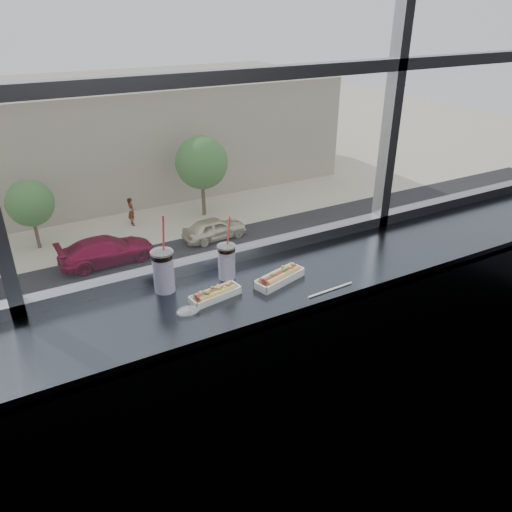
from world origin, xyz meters
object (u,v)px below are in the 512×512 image
soda_cup_left (163,269)px  car_far_b (106,246)px  soda_cup_right (227,260)px  wrapper (188,311)px  tree_right (202,163)px  loose_straw (331,290)px  car_near_c (108,328)px  pedestrian_c (131,209)px  hotdog_tray_right (280,277)px  hotdog_tray_left (215,294)px  car_far_c (215,225)px  tree_center (30,203)px

soda_cup_left → car_far_b: (4.20, 24.12, -11.12)m
soda_cup_right → car_far_b: size_ratio=0.05×
wrapper → tree_right: size_ratio=0.02×
loose_straw → car_near_c: size_ratio=0.04×
soda_cup_left → pedestrian_c: size_ratio=0.17×
car_near_c → pedestrian_c: pedestrian_c is taller
hotdog_tray_right → hotdog_tray_left: bearing=161.7°
soda_cup_left → car_far_c: (10.88, 24.12, -11.24)m
soda_cup_right → wrapper: 0.35m
loose_straw → car_far_b: size_ratio=0.04×
tree_center → car_far_b: bearing=-51.8°
soda_cup_right → car_far_c: size_ratio=0.06×
loose_straw → soda_cup_right: bearing=134.2°
car_near_c → tree_right: size_ratio=1.15×
hotdog_tray_left → pedestrian_c: 31.70m
car_near_c → car_far_c: bearing=-50.4°
soda_cup_left → tree_right: size_ratio=0.07×
pedestrian_c → tree_center: bearing=96.3°
hotdog_tray_left → hotdog_tray_right: (0.33, -0.01, 0.00)m
car_far_c → tree_right: bearing=-17.6°
loose_straw → tree_center: size_ratio=0.06×
soda_cup_right → hotdog_tray_left: bearing=-131.8°
soda_cup_left → pedestrian_c: bearing=76.3°
loose_straw → tree_right: size_ratio=0.05×
car_near_c → tree_right: 15.57m
pedestrian_c → car_near_c: bearing=159.7°
soda_cup_left → wrapper: size_ratio=3.74×
tree_right → soda_cup_left: bearing=-112.9°
loose_straw → wrapper: (-0.64, 0.14, 0.01)m
soda_cup_right → soda_cup_left: bearing=174.2°
car_near_c → pedestrian_c: (4.68, 12.66, 0.05)m
hotdog_tray_left → hotdog_tray_right: size_ratio=0.88×
tree_right → hotdog_tray_left: bearing=-112.5°
loose_straw → pedestrian_c: 31.77m
wrapper → tree_center: 29.83m
tree_center → car_near_c: bearing=-84.0°
pedestrian_c → tree_right: bearing=-97.6°
car_near_c → wrapper: bearing=168.5°
wrapper → tree_right: bearing=67.3°
car_far_b → tree_right: size_ratio=1.11×
hotdog_tray_right → tree_right: 31.64m
car_far_c → tree_center: tree_center is taller
hotdog_tray_left → soda_cup_right: size_ratio=0.77×
tree_center → car_far_c: bearing=-22.2°
car_far_b → car_near_c: car_near_c is taller
tree_center → tree_right: bearing=0.0°
hotdog_tray_left → car_far_c: hotdog_tray_left is taller
hotdog_tray_left → hotdog_tray_right: 0.33m
pedestrian_c → car_far_b: bearing=148.9°
tree_center → hotdog_tray_right: bearing=-91.1°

